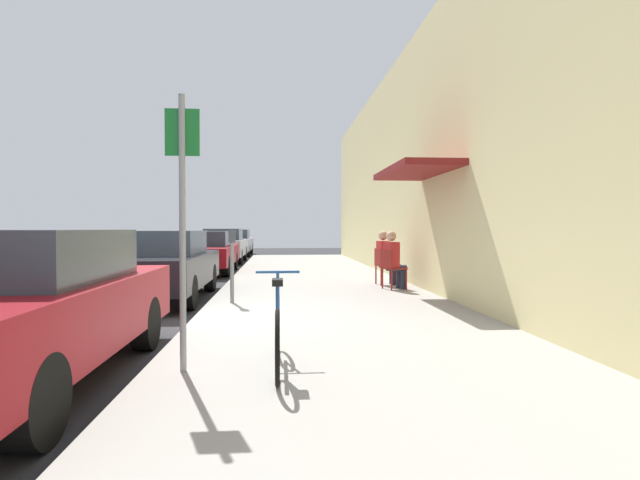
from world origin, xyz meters
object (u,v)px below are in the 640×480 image
object	(u,v)px
parked_car_0	(19,306)
parked_car_4	(235,242)
bicycle_0	(278,331)
street_sign	(182,210)
parking_meter	(232,261)
seated_patron_1	(385,256)
parked_car_1	(162,264)
parked_car_3	(223,245)
seated_patron_0	(394,258)
cafe_chair_1	(383,264)
parked_car_2	(206,251)
cafe_chair_0	(391,267)

from	to	relation	value
parked_car_0	parked_car_4	bearing A→B (deg)	90.00
parked_car_4	bicycle_0	bearing A→B (deg)	-83.95
street_sign	parking_meter	bearing A→B (deg)	89.34
parking_meter	seated_patron_1	distance (m)	4.29
street_sign	bicycle_0	size ratio (longest dim) A/B	1.52
parked_car_1	parked_car_3	distance (m)	11.35
parked_car_4	bicycle_0	distance (m)	22.66
parked_car_1	seated_patron_0	world-z (taller)	parked_car_1
parked_car_1	parked_car_3	size ratio (longest dim) A/B	1.00
parked_car_3	cafe_chair_1	size ratio (longest dim) A/B	5.06
parked_car_0	cafe_chair_1	world-z (taller)	parked_car_0
parked_car_1	parked_car_2	size ratio (longest dim) A/B	1.00
parked_car_0	parked_car_4	xyz separation A→B (m)	(0.00, 22.49, -0.02)
parked_car_1	street_sign	distance (m)	5.97
seated_patron_0	seated_patron_1	bearing A→B (deg)	90.06
street_sign	cafe_chair_1	distance (m)	7.82
cafe_chair_1	seated_patron_0	bearing A→B (deg)	-85.96
parked_car_3	street_sign	bearing A→B (deg)	-84.97
parked_car_3	parked_car_4	size ratio (longest dim) A/B	1.00
parked_car_2	bicycle_0	distance (m)	12.07
parked_car_3	parking_meter	bearing A→B (deg)	-83.04
bicycle_0	seated_patron_0	xyz separation A→B (m)	(2.55, 6.12, 0.34)
parked_car_1	parked_car_3	world-z (taller)	parked_car_3
parked_car_2	seated_patron_0	xyz separation A→B (m)	(4.94, -5.72, 0.10)
cafe_chair_1	seated_patron_1	xyz separation A→B (m)	(0.06, 0.01, 0.19)
parked_car_1	bicycle_0	world-z (taller)	parked_car_1
parked_car_3	seated_patron_1	bearing A→B (deg)	-63.86
cafe_chair_1	seated_patron_1	world-z (taller)	seated_patron_1
parked_car_1	parked_car_4	xyz separation A→B (m)	(0.00, 16.84, -0.00)
cafe_chair_1	cafe_chair_0	bearing A→B (deg)	-89.76
bicycle_0	parking_meter	bearing A→B (deg)	100.90
parked_car_4	cafe_chair_1	distance (m)	16.31
parked_car_1	bicycle_0	size ratio (longest dim) A/B	2.57
parked_car_1	parking_meter	size ratio (longest dim) A/B	3.33
parked_car_3	bicycle_0	size ratio (longest dim) A/B	2.57
cafe_chair_0	seated_patron_1	distance (m)	0.91
parked_car_4	bicycle_0	xyz separation A→B (m)	(2.39, -22.53, -0.25)
street_sign	cafe_chair_0	xyz separation A→B (m)	(3.38, 6.11, -1.02)
parked_car_2	parked_car_4	size ratio (longest dim) A/B	1.00
parked_car_0	cafe_chair_0	distance (m)	7.78
seated_patron_0	cafe_chair_1	world-z (taller)	seated_patron_0
parked_car_2	parking_meter	xyz separation A→B (m)	(1.55, -7.48, 0.17)
cafe_chair_1	parked_car_2	bearing A→B (deg)	135.11
parked_car_0	parking_meter	distance (m)	4.59
seated_patron_1	parked_car_0	bearing A→B (deg)	-125.43
parked_car_0	parking_meter	bearing A→B (deg)	70.24
parking_meter	parked_car_3	bearing A→B (deg)	96.96
parked_car_3	street_sign	world-z (taller)	street_sign
parked_car_0	seated_patron_0	xyz separation A→B (m)	(4.94, 6.08, 0.07)
parked_car_0	street_sign	xyz separation A→B (m)	(1.50, -0.05, 0.89)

